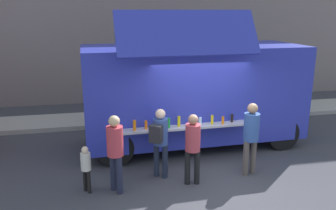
% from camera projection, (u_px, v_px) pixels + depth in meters
% --- Properties ---
extents(ground_plane, '(60.00, 60.00, 0.00)m').
position_uv_depth(ground_plane, '(215.00, 181.00, 7.90)').
color(ground_plane, '#38383D').
extents(curb_strip, '(28.00, 1.60, 0.15)m').
position_uv_depth(curb_strip, '(58.00, 122.00, 11.82)').
color(curb_strip, '#9E998E').
rests_on(curb_strip, ground).
extents(food_truck_main, '(6.04, 3.07, 3.75)m').
position_uv_depth(food_truck_main, '(193.00, 92.00, 9.74)').
color(food_truck_main, '#2A33A6').
rests_on(food_truck_main, ground).
extents(trash_bin, '(0.60, 0.60, 1.04)m').
position_uv_depth(trash_bin, '(291.00, 99.00, 13.07)').
color(trash_bin, '#2E5E34').
rests_on(trash_bin, ground).
extents(customer_front_ordering, '(0.33, 0.33, 1.60)m').
position_uv_depth(customer_front_ordering, '(193.00, 143.00, 7.53)').
color(customer_front_ordering, black).
rests_on(customer_front_ordering, ground).
extents(customer_mid_with_backpack, '(0.47, 0.53, 1.63)m').
position_uv_depth(customer_mid_with_backpack, '(160.00, 137.00, 7.82)').
color(customer_mid_with_backpack, '#1D2435').
rests_on(customer_mid_with_backpack, ground).
extents(customer_rear_waiting, '(0.34, 0.34, 1.69)m').
position_uv_depth(customer_rear_waiting, '(115.00, 147.00, 7.18)').
color(customer_rear_waiting, '#202337').
rests_on(customer_rear_waiting, ground).
extents(customer_extra_browsing, '(0.35, 0.35, 1.72)m').
position_uv_depth(customer_extra_browsing, '(251.00, 133.00, 7.98)').
color(customer_extra_browsing, '#504640').
rests_on(customer_extra_browsing, ground).
extents(child_near_queue, '(0.21, 0.21, 1.03)m').
position_uv_depth(child_near_queue, '(86.00, 165.00, 7.27)').
color(child_near_queue, black).
rests_on(child_near_queue, ground).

